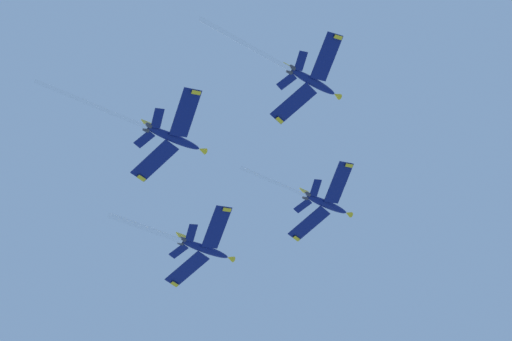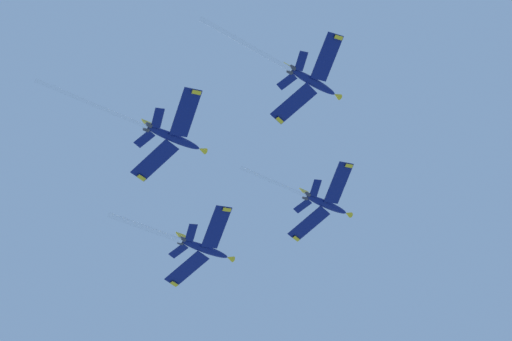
{
  "view_description": "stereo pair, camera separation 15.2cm",
  "coord_description": "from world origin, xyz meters",
  "px_view_note": "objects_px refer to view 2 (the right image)",
  "views": [
    {
      "loc": [
        -47.87,
        -18.13,
        1.67
      ],
      "look_at": [
        -17.6,
        23.05,
        165.87
      ],
      "focal_mm": 63.35,
      "sensor_mm": 36.0,
      "label": 1
    },
    {
      "loc": [
        -48.0,
        -18.04,
        1.67
      ],
      "look_at": [
        -17.6,
        23.05,
        165.87
      ],
      "focal_mm": 63.35,
      "sensor_mm": 36.0,
      "label": 2
    }
  ],
  "objects_px": {
    "jet_right_wing": "(296,73)",
    "jet_slot": "(157,131)",
    "jet_left_wing": "(188,243)",
    "jet_lead": "(318,201)"
  },
  "relations": [
    {
      "from": "jet_left_wing",
      "to": "jet_slot",
      "type": "distance_m",
      "value": 25.99
    },
    {
      "from": "jet_lead",
      "to": "jet_right_wing",
      "type": "distance_m",
      "value": 30.34
    },
    {
      "from": "jet_right_wing",
      "to": "jet_slot",
      "type": "relative_size",
      "value": 0.99
    },
    {
      "from": "jet_left_wing",
      "to": "jet_slot",
      "type": "xyz_separation_m",
      "value": [
        -18.04,
        -16.99,
        -7.84
      ]
    },
    {
      "from": "jet_right_wing",
      "to": "jet_left_wing",
      "type": "bearing_deg",
      "value": 85.09
    },
    {
      "from": "jet_lead",
      "to": "jet_slot",
      "type": "xyz_separation_m",
      "value": [
        -35.56,
        2.2,
        -18.29
      ]
    },
    {
      "from": "jet_lead",
      "to": "jet_right_wing",
      "type": "relative_size",
      "value": 0.89
    },
    {
      "from": "jet_right_wing",
      "to": "jet_slot",
      "type": "distance_m",
      "value": 27.61
    },
    {
      "from": "jet_right_wing",
      "to": "jet_slot",
      "type": "xyz_separation_m",
      "value": [
        -14.71,
        21.85,
        -8.28
      ]
    },
    {
      "from": "jet_lead",
      "to": "jet_left_wing",
      "type": "relative_size",
      "value": 1.03
    }
  ]
}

